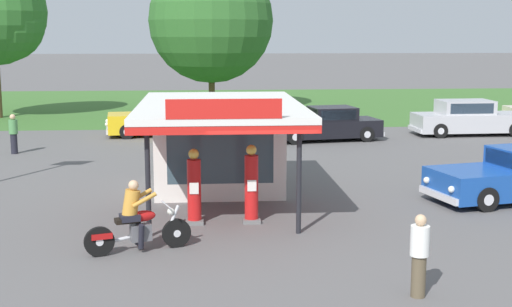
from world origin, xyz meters
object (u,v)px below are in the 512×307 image
object	(u,v)px
parked_car_back_row_far_right	(469,119)
bystander_chatting_near_pumps	(419,254)
motorcycle_with_rider	(136,222)
gas_pump_offside	(251,187)
parked_car_back_row_centre_right	(166,120)
bystander_leaning_by_kiosk	(13,133)
gas_pump_nearside	(194,190)
parked_car_back_row_far_left	(326,125)

from	to	relation	value
parked_car_back_row_far_right	bystander_chatting_near_pumps	xyz separation A→B (m)	(-8.49, -19.73, 0.05)
motorcycle_with_rider	bystander_chatting_near_pumps	world-z (taller)	motorcycle_with_rider
gas_pump_offside	motorcycle_with_rider	distance (m)	3.43
parked_car_back_row_centre_right	bystander_leaning_by_kiosk	bearing A→B (deg)	-140.44
gas_pump_nearside	parked_car_back_row_far_right	world-z (taller)	gas_pump_nearside
gas_pump_offside	bystander_chatting_near_pumps	world-z (taller)	gas_pump_offside
bystander_leaning_by_kiosk	gas_pump_nearside	bearing A→B (deg)	-56.60
parked_car_back_row_centre_right	bystander_chatting_near_pumps	xyz separation A→B (m)	(5.48, -20.69, 0.07)
parked_car_back_row_far_right	bystander_leaning_by_kiosk	distance (m)	19.98
gas_pump_offside	parked_car_back_row_far_left	bearing A→B (deg)	72.50
gas_pump_offside	parked_car_back_row_far_right	size ratio (longest dim) A/B	0.36
motorcycle_with_rider	parked_car_back_row_far_right	world-z (taller)	parked_car_back_row_far_right
parked_car_back_row_far_right	bystander_leaning_by_kiosk	xyz separation A→B (m)	(-19.63, -3.72, 0.07)
parked_car_back_row_far_right	parked_car_back_row_centre_right	bearing A→B (deg)	176.10
parked_car_back_row_centre_right	bystander_leaning_by_kiosk	world-z (taller)	parked_car_back_row_centre_right
gas_pump_nearside	gas_pump_offside	xyz separation A→B (m)	(1.41, 0.00, 0.04)
gas_pump_nearside	bystander_chatting_near_pumps	xyz separation A→B (m)	(4.02, -5.22, -0.06)
gas_pump_nearside	bystander_leaning_by_kiosk	world-z (taller)	gas_pump_nearside
parked_car_back_row_centre_right	bystander_leaning_by_kiosk	distance (m)	7.33
gas_pump_offside	parked_car_back_row_far_right	distance (m)	18.28
gas_pump_offside	parked_car_back_row_far_right	xyz separation A→B (m)	(11.11, 14.51, -0.15)
parked_car_back_row_far_right	motorcycle_with_rider	bearing A→B (deg)	-129.37
motorcycle_with_rider	parked_car_back_row_far_right	xyz separation A→B (m)	(13.72, 16.72, 0.08)
gas_pump_offside	parked_car_back_row_centre_right	size ratio (longest dim) A/B	0.36
bystander_chatting_near_pumps	bystander_leaning_by_kiosk	xyz separation A→B (m)	(-11.14, 16.02, 0.02)
motorcycle_with_rider	bystander_leaning_by_kiosk	xyz separation A→B (m)	(-5.91, 13.01, 0.16)
gas_pump_nearside	gas_pump_offside	world-z (taller)	gas_pump_offside
parked_car_back_row_far_left	bystander_leaning_by_kiosk	world-z (taller)	bystander_leaning_by_kiosk
parked_car_back_row_centre_right	bystander_chatting_near_pumps	distance (m)	21.40
gas_pump_nearside	parked_car_back_row_centre_right	xyz separation A→B (m)	(-1.47, 15.47, -0.13)
gas_pump_offside	parked_car_back_row_far_left	size ratio (longest dim) A/B	0.38
gas_pump_offside	gas_pump_nearside	bearing A→B (deg)	-180.00
bystander_chatting_near_pumps	bystander_leaning_by_kiosk	distance (m)	19.51
gas_pump_offside	bystander_leaning_by_kiosk	world-z (taller)	gas_pump_offside
bystander_chatting_near_pumps	motorcycle_with_rider	bearing A→B (deg)	150.06
parked_car_back_row_far_left	bystander_chatting_near_pumps	size ratio (longest dim) A/B	3.41
gas_pump_nearside	parked_car_back_row_far_left	size ratio (longest dim) A/B	0.36
gas_pump_nearside	motorcycle_with_rider	size ratio (longest dim) A/B	0.84
parked_car_back_row_far_right	parked_car_back_row_far_left	bearing A→B (deg)	-170.42
parked_car_back_row_far_left	parked_car_back_row_centre_right	world-z (taller)	parked_car_back_row_centre_right
parked_car_back_row_far_left	bystander_leaning_by_kiosk	xyz separation A→B (m)	(-12.74, -2.55, 0.15)
motorcycle_with_rider	bystander_chatting_near_pumps	xyz separation A→B (m)	(5.23, -3.01, 0.13)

